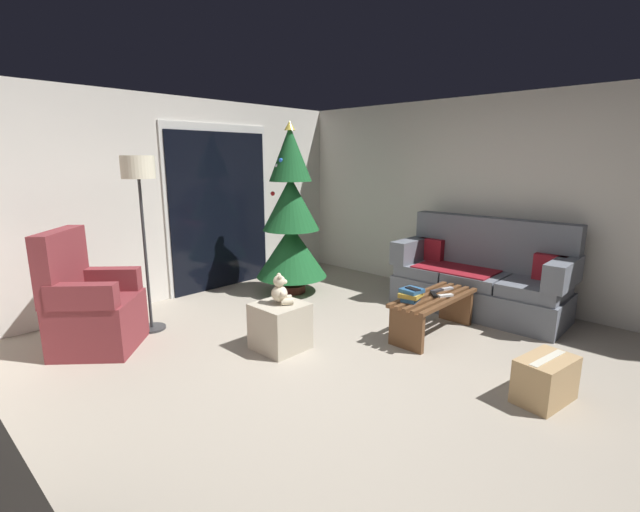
# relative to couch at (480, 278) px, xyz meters

# --- Properties ---
(ground_plane) EXTENTS (7.00, 7.00, 0.00)m
(ground_plane) POSITION_rel_couch_xyz_m (-2.32, 0.05, -0.40)
(ground_plane) COLOR #9E9384
(wall_back) EXTENTS (5.72, 0.12, 2.50)m
(wall_back) POSITION_rel_couch_xyz_m (-2.32, 3.11, 0.85)
(wall_back) COLOR silver
(wall_back) RESTS_ON ground
(wall_right) EXTENTS (0.12, 6.00, 2.50)m
(wall_right) POSITION_rel_couch_xyz_m (0.54, 0.05, 0.85)
(wall_right) COLOR silver
(wall_right) RESTS_ON ground
(patio_door_frame) EXTENTS (1.60, 0.02, 2.20)m
(patio_door_frame) POSITION_rel_couch_xyz_m (-1.49, 3.04, 0.70)
(patio_door_frame) COLOR silver
(patio_door_frame) RESTS_ON ground
(patio_door_glass) EXTENTS (1.50, 0.02, 2.10)m
(patio_door_glass) POSITION_rel_couch_xyz_m (-1.49, 3.02, 0.65)
(patio_door_glass) COLOR black
(patio_door_glass) RESTS_ON ground
(couch) EXTENTS (0.81, 1.95, 1.08)m
(couch) POSITION_rel_couch_xyz_m (0.00, 0.00, 0.00)
(couch) COLOR slate
(couch) RESTS_ON ground
(coffee_table) EXTENTS (1.10, 0.40, 0.41)m
(coffee_table) POSITION_rel_couch_xyz_m (-1.02, 0.02, -0.13)
(coffee_table) COLOR brown
(coffee_table) RESTS_ON ground
(remote_silver) EXTENTS (0.16, 0.09, 0.02)m
(remote_silver) POSITION_rel_couch_xyz_m (-0.75, 0.04, 0.02)
(remote_silver) COLOR #ADADB2
(remote_silver) RESTS_ON coffee_table
(remote_black) EXTENTS (0.14, 0.14, 0.02)m
(remote_black) POSITION_rel_couch_xyz_m (-1.01, 0.03, 0.02)
(remote_black) COLOR black
(remote_black) RESTS_ON coffee_table
(remote_white) EXTENTS (0.16, 0.11, 0.02)m
(remote_white) POSITION_rel_couch_xyz_m (-0.97, -0.07, 0.02)
(remote_white) COLOR silver
(remote_white) RESTS_ON coffee_table
(remote_graphite) EXTENTS (0.16, 0.08, 0.02)m
(remote_graphite) POSITION_rel_couch_xyz_m (-0.88, 0.08, 0.02)
(remote_graphite) COLOR #333338
(remote_graphite) RESTS_ON coffee_table
(book_stack) EXTENTS (0.25, 0.23, 0.12)m
(book_stack) POSITION_rel_couch_xyz_m (-1.32, 0.11, 0.07)
(book_stack) COLOR #285684
(book_stack) RESTS_ON coffee_table
(cell_phone) EXTENTS (0.10, 0.16, 0.01)m
(cell_phone) POSITION_rel_couch_xyz_m (-1.32, 0.09, 0.13)
(cell_phone) COLOR black
(cell_phone) RESTS_ON book_stack
(christmas_tree) EXTENTS (0.93, 0.93, 2.22)m
(christmas_tree) POSITION_rel_couch_xyz_m (-1.02, 2.13, 0.57)
(christmas_tree) COLOR #4C1E19
(christmas_tree) RESTS_ON ground
(armchair) EXTENTS (0.97, 0.97, 1.13)m
(armchair) POSITION_rel_couch_xyz_m (-3.53, 2.16, 0.00)
(armchair) COLOR maroon
(armchair) RESTS_ON ground
(floor_lamp) EXTENTS (0.32, 0.32, 1.78)m
(floor_lamp) POSITION_rel_couch_xyz_m (-2.94, 2.23, 1.11)
(floor_lamp) COLOR #2D2D30
(floor_lamp) RESTS_ON ground
(ottoman) EXTENTS (0.44, 0.44, 0.44)m
(ottoman) POSITION_rel_couch_xyz_m (-2.31, 0.89, -0.18)
(ottoman) COLOR #B2A893
(ottoman) RESTS_ON ground
(teddy_bear_cream) EXTENTS (0.22, 0.21, 0.29)m
(teddy_bear_cream) POSITION_rel_couch_xyz_m (-2.30, 0.88, 0.16)
(teddy_bear_cream) COLOR beige
(teddy_bear_cream) RESTS_ON ottoman
(cardboard_box_taped_mid_floor) EXTENTS (0.50, 0.36, 0.34)m
(cardboard_box_taped_mid_floor) POSITION_rel_couch_xyz_m (-1.58, -1.22, -0.23)
(cardboard_box_taped_mid_floor) COLOR tan
(cardboard_box_taped_mid_floor) RESTS_ON ground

